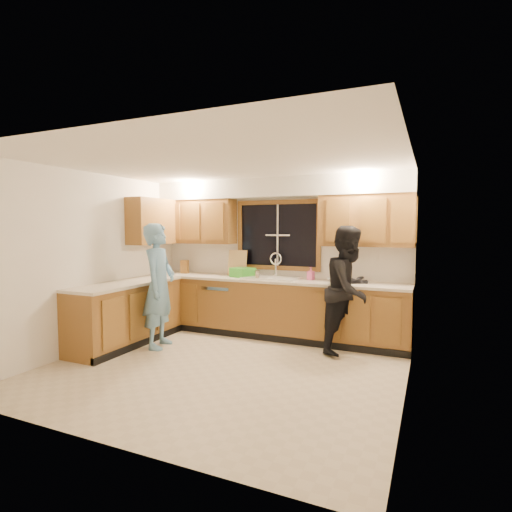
{
  "coord_description": "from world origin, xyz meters",
  "views": [
    {
      "loc": [
        2.31,
        -4.21,
        1.72
      ],
      "look_at": [
        0.16,
        0.65,
        1.34
      ],
      "focal_mm": 28.0,
      "sensor_mm": 36.0,
      "label": 1
    }
  ],
  "objects_px": {
    "dishwasher": "(224,306)",
    "man": "(159,286)",
    "knife_block": "(185,267)",
    "soap_bottle": "(311,273)",
    "bowl": "(335,280)",
    "stove": "(98,322)",
    "dish_crate": "(243,272)",
    "sink": "(271,282)",
    "woman": "(349,290)"
  },
  "relations": [
    {
      "from": "soap_bottle",
      "to": "bowl",
      "type": "height_order",
      "value": "soap_bottle"
    },
    {
      "from": "woman",
      "to": "dish_crate",
      "type": "relative_size",
      "value": 5.41
    },
    {
      "from": "bowl",
      "to": "dish_crate",
      "type": "bearing_deg",
      "value": -178.45
    },
    {
      "from": "man",
      "to": "dish_crate",
      "type": "relative_size",
      "value": 5.51
    },
    {
      "from": "dishwasher",
      "to": "soap_bottle",
      "type": "relative_size",
      "value": 4.12
    },
    {
      "from": "dishwasher",
      "to": "soap_bottle",
      "type": "xyz_separation_m",
      "value": [
        1.46,
        0.11,
        0.61
      ]
    },
    {
      "from": "dish_crate",
      "to": "soap_bottle",
      "type": "xyz_separation_m",
      "value": [
        1.12,
        0.1,
        0.02
      ]
    },
    {
      "from": "sink",
      "to": "dishwasher",
      "type": "distance_m",
      "value": 0.96
    },
    {
      "from": "stove",
      "to": "dish_crate",
      "type": "xyz_separation_m",
      "value": [
        1.3,
        1.83,
        0.55
      ]
    },
    {
      "from": "soap_bottle",
      "to": "bowl",
      "type": "relative_size",
      "value": 0.84
    },
    {
      "from": "dishwasher",
      "to": "man",
      "type": "bearing_deg",
      "value": -109.51
    },
    {
      "from": "stove",
      "to": "dish_crate",
      "type": "bearing_deg",
      "value": 54.65
    },
    {
      "from": "stove",
      "to": "bowl",
      "type": "height_order",
      "value": "bowl"
    },
    {
      "from": "stove",
      "to": "knife_block",
      "type": "relative_size",
      "value": 3.9
    },
    {
      "from": "dishwasher",
      "to": "dish_crate",
      "type": "relative_size",
      "value": 2.53
    },
    {
      "from": "man",
      "to": "knife_block",
      "type": "distance_m",
      "value": 1.33
    },
    {
      "from": "dish_crate",
      "to": "bowl",
      "type": "relative_size",
      "value": 1.37
    },
    {
      "from": "stove",
      "to": "man",
      "type": "relative_size",
      "value": 0.5
    },
    {
      "from": "dishwasher",
      "to": "stove",
      "type": "distance_m",
      "value": 2.04
    },
    {
      "from": "sink",
      "to": "dish_crate",
      "type": "relative_size",
      "value": 2.66
    },
    {
      "from": "stove",
      "to": "knife_block",
      "type": "bearing_deg",
      "value": 86.14
    },
    {
      "from": "soap_bottle",
      "to": "bowl",
      "type": "bearing_deg",
      "value": -7.96
    },
    {
      "from": "man",
      "to": "dish_crate",
      "type": "distance_m",
      "value": 1.41
    },
    {
      "from": "sink",
      "to": "dishwasher",
      "type": "relative_size",
      "value": 1.05
    },
    {
      "from": "dishwasher",
      "to": "soap_bottle",
      "type": "bearing_deg",
      "value": 4.44
    },
    {
      "from": "dishwasher",
      "to": "woman",
      "type": "relative_size",
      "value": 0.47
    },
    {
      "from": "woman",
      "to": "dish_crate",
      "type": "height_order",
      "value": "woman"
    },
    {
      "from": "dishwasher",
      "to": "bowl",
      "type": "relative_size",
      "value": 3.46
    },
    {
      "from": "dishwasher",
      "to": "dish_crate",
      "type": "height_order",
      "value": "dish_crate"
    },
    {
      "from": "sink",
      "to": "knife_block",
      "type": "xyz_separation_m",
      "value": [
        -1.67,
        0.07,
        0.17
      ]
    },
    {
      "from": "stove",
      "to": "soap_bottle",
      "type": "bearing_deg",
      "value": 38.55
    },
    {
      "from": "knife_block",
      "to": "dish_crate",
      "type": "height_order",
      "value": "knife_block"
    },
    {
      "from": "sink",
      "to": "dish_crate",
      "type": "distance_m",
      "value": 0.52
    },
    {
      "from": "stove",
      "to": "man",
      "type": "bearing_deg",
      "value": 50.12
    },
    {
      "from": "dishwasher",
      "to": "dish_crate",
      "type": "xyz_separation_m",
      "value": [
        0.35,
        0.02,
        0.59
      ]
    },
    {
      "from": "stove",
      "to": "bowl",
      "type": "xyz_separation_m",
      "value": [
        2.81,
        1.87,
        0.5
      ]
    },
    {
      "from": "soap_bottle",
      "to": "man",
      "type": "bearing_deg",
      "value": -145.68
    },
    {
      "from": "stove",
      "to": "bowl",
      "type": "distance_m",
      "value": 3.41
    },
    {
      "from": "knife_block",
      "to": "dish_crate",
      "type": "bearing_deg",
      "value": -16.39
    },
    {
      "from": "sink",
      "to": "woman",
      "type": "xyz_separation_m",
      "value": [
        1.29,
        -0.35,
        0.01
      ]
    },
    {
      "from": "dish_crate",
      "to": "soap_bottle",
      "type": "height_order",
      "value": "soap_bottle"
    },
    {
      "from": "woman",
      "to": "sink",
      "type": "bearing_deg",
      "value": 95.04
    },
    {
      "from": "man",
      "to": "knife_block",
      "type": "relative_size",
      "value": 7.73
    },
    {
      "from": "dishwasher",
      "to": "bowl",
      "type": "bearing_deg",
      "value": 1.82
    },
    {
      "from": "sink",
      "to": "man",
      "type": "xyz_separation_m",
      "value": [
        -1.26,
        -1.18,
        0.03
      ]
    },
    {
      "from": "stove",
      "to": "bowl",
      "type": "bearing_deg",
      "value": 33.68
    },
    {
      "from": "man",
      "to": "woman",
      "type": "bearing_deg",
      "value": -86.55
    },
    {
      "from": "man",
      "to": "soap_bottle",
      "type": "distance_m",
      "value": 2.28
    },
    {
      "from": "knife_block",
      "to": "soap_bottle",
      "type": "xyz_separation_m",
      "value": [
        2.29,
        0.03,
        -0.02
      ]
    },
    {
      "from": "dish_crate",
      "to": "bowl",
      "type": "bearing_deg",
      "value": 1.55
    }
  ]
}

